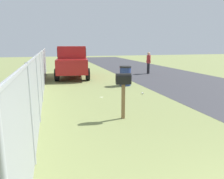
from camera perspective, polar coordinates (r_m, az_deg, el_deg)
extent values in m
cube|color=brown|center=(6.53, 2.97, -3.15)|extent=(0.09, 0.09, 1.07)
cube|color=black|center=(6.40, 3.03, 2.42)|extent=(0.26, 0.47, 0.22)
cylinder|color=black|center=(6.38, 3.04, 3.39)|extent=(0.26, 0.47, 0.20)
cube|color=red|center=(6.49, 2.73, 3.15)|extent=(0.02, 0.04, 0.18)
cube|color=maroon|center=(15.08, -10.33, 6.58)|extent=(4.99, 2.43, 0.90)
cube|color=maroon|center=(14.46, -10.50, 9.65)|extent=(1.83, 1.90, 0.76)
cube|color=black|center=(14.46, -10.50, 9.65)|extent=(1.78, 1.93, 0.53)
cube|color=maroon|center=(16.10, -7.22, 8.83)|extent=(2.49, 0.38, 0.12)
cube|color=maroon|center=(16.14, -13.41, 8.61)|extent=(2.49, 0.38, 0.12)
cylinder|color=black|center=(13.57, -6.43, 4.00)|extent=(0.79, 0.35, 0.76)
cylinder|color=black|center=(13.62, -14.33, 3.74)|extent=(0.79, 0.35, 0.76)
cylinder|color=black|center=(16.72, -6.93, 5.47)|extent=(0.79, 0.35, 0.76)
cylinder|color=black|center=(16.76, -13.36, 5.25)|extent=(0.79, 0.35, 0.76)
cylinder|color=navy|center=(11.80, 3.53, 3.42)|extent=(0.60, 0.60, 0.98)
cylinder|color=black|center=(11.73, 3.56, 5.99)|extent=(0.63, 0.63, 0.08)
cylinder|color=black|center=(16.86, 9.44, 5.52)|extent=(0.14, 0.14, 0.80)
cylinder|color=black|center=(16.73, 9.65, 5.47)|extent=(0.14, 0.14, 0.80)
cylinder|color=#B23333|center=(16.73, 9.63, 7.89)|extent=(0.30, 0.30, 0.60)
sphere|color=tan|center=(16.71, 9.68, 9.29)|extent=(0.22, 0.22, 0.22)
cylinder|color=#B23333|center=(16.91, 9.32, 8.04)|extent=(0.09, 0.17, 0.55)
cylinder|color=#B23333|center=(16.56, 9.95, 7.94)|extent=(0.09, 0.17, 0.55)
cylinder|color=#9EA3A8|center=(4.19, -20.62, -6.51)|extent=(0.07, 0.07, 1.92)
cylinder|color=#9EA3A8|center=(6.46, -19.02, -0.09)|extent=(0.07, 0.07, 1.92)
cylinder|color=#9EA3A8|center=(8.76, -18.26, 2.97)|extent=(0.07, 0.07, 1.92)
cylinder|color=#9EA3A8|center=(11.09, -17.82, 4.76)|extent=(0.07, 0.07, 1.92)
cylinder|color=#9EA3A8|center=(13.41, -17.53, 5.92)|extent=(0.07, 0.07, 1.92)
cylinder|color=#9EA3A8|center=(15.75, -17.32, 6.75)|extent=(0.07, 0.07, 1.92)
cylinder|color=#9EA3A8|center=(18.08, -17.17, 7.35)|extent=(0.07, 0.07, 1.92)
cube|color=#9EA3A8|center=(9.85, -18.36, 9.33)|extent=(16.40, 0.04, 0.04)
cube|color=gray|center=(9.92, -18.01, 3.97)|extent=(16.40, 0.01, 1.92)
cylinder|color=white|center=(9.92, 8.07, -0.96)|extent=(0.11, 0.10, 0.08)
cube|color=silver|center=(9.26, -2.75, -2.00)|extent=(0.14, 0.15, 0.01)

